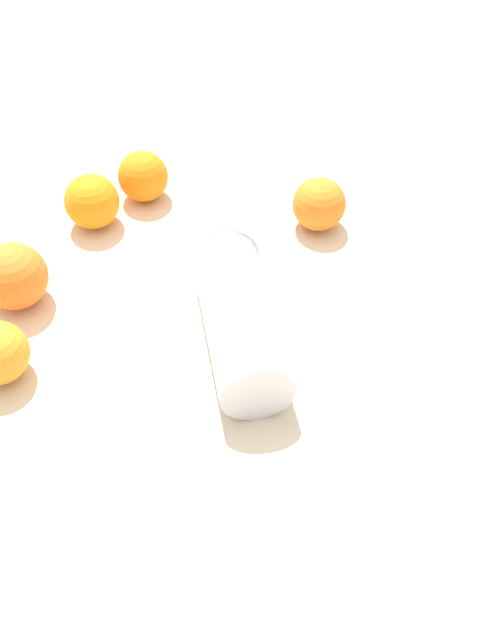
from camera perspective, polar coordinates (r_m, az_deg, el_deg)
ground_plane at (r=0.76m, az=-0.50°, el=0.29°), size 2.40×2.40×0.00m
water_bottle at (r=0.72m, az=-0.34°, el=1.38°), size 0.28×0.08×0.08m
orange_1 at (r=0.87m, az=6.86°, el=9.93°), size 0.07×0.07×0.07m
orange_2 at (r=0.93m, az=-8.40°, el=12.20°), size 0.07×0.07×0.07m
orange_3 at (r=0.80m, az=-19.02°, el=3.62°), size 0.08×0.08×0.08m
orange_4 at (r=0.89m, az=-12.71°, el=9.98°), size 0.07×0.07×0.07m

